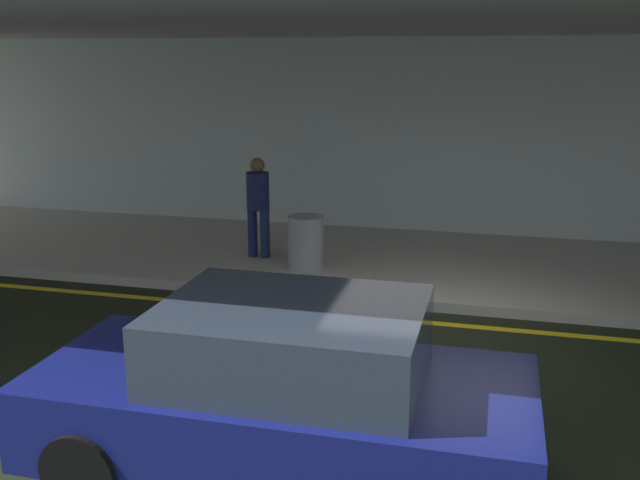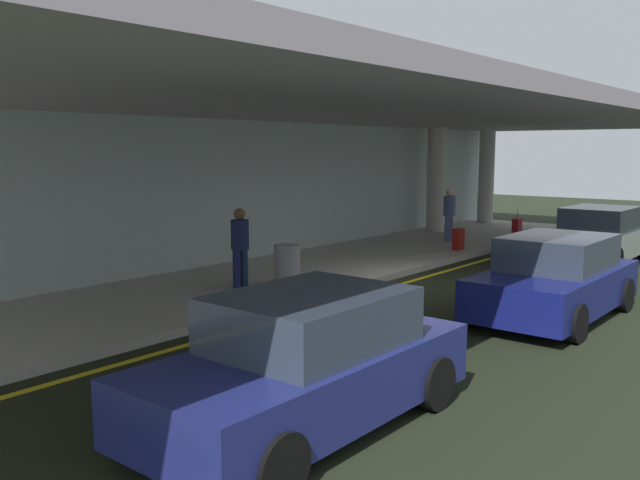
% 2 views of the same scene
% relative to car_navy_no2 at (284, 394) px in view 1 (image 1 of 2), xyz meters
% --- Properties ---
extents(ground_plane, '(60.00, 60.00, 0.00)m').
position_rel_car_navy_no2_xyz_m(ground_plane, '(1.00, 3.24, -0.71)').
color(ground_plane, black).
extents(sidewalk, '(26.00, 4.20, 0.15)m').
position_rel_car_navy_no2_xyz_m(sidewalk, '(1.00, 6.34, -0.64)').
color(sidewalk, '#B4B0A5').
rests_on(sidewalk, ground).
extents(lane_stripe_yellow, '(26.00, 0.14, 0.01)m').
position_rel_car_navy_no2_xyz_m(lane_stripe_yellow, '(1.00, 3.81, -0.71)').
color(lane_stripe_yellow, yellow).
rests_on(lane_stripe_yellow, ground).
extents(ceiling_overhang, '(28.00, 13.20, 0.30)m').
position_rel_car_navy_no2_xyz_m(ceiling_overhang, '(1.00, 5.84, 3.24)').
color(ceiling_overhang, '#9B8F98').
rests_on(ceiling_overhang, support_column_far_left).
extents(terminal_back_wall, '(26.00, 0.30, 3.80)m').
position_rel_car_navy_no2_xyz_m(terminal_back_wall, '(1.00, 8.59, 1.19)').
color(terminal_back_wall, '#ADBBB6').
rests_on(terminal_back_wall, ground).
extents(car_navy_no2, '(4.10, 1.92, 1.50)m').
position_rel_car_navy_no2_xyz_m(car_navy_no2, '(0.00, 0.00, 0.00)').
color(car_navy_no2, navy).
rests_on(car_navy_no2, ground).
extents(traveler_with_luggage, '(0.38, 0.38, 1.68)m').
position_rel_car_navy_no2_xyz_m(traveler_with_luggage, '(-2.24, 5.84, 0.40)').
color(traveler_with_luggage, '#151A4A').
rests_on(traveler_with_luggage, sidewalk).
extents(trash_bin_steel, '(0.56, 0.56, 0.85)m').
position_rel_car_navy_no2_xyz_m(trash_bin_steel, '(-1.29, 5.37, -0.14)').
color(trash_bin_steel, gray).
rests_on(trash_bin_steel, sidewalk).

